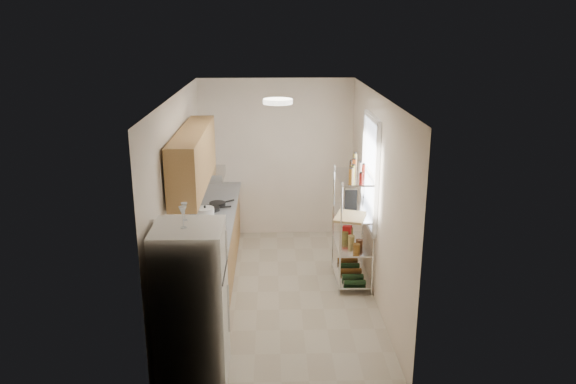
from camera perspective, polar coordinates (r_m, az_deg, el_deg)
name	(u,v)px	position (r m, az deg, el deg)	size (l,w,h in m)	color
room	(278,199)	(7.10, -1.01, -0.69)	(2.52, 4.42, 2.62)	#B6AB93
counter_run	(211,248)	(7.84, -7.79, -5.68)	(0.63, 3.51, 0.90)	#B3844C
upper_cabinets	(193,158)	(7.12, -9.58, 3.40)	(0.33, 2.20, 0.72)	#B3844C
range_hood	(206,174)	(7.99, -8.30, 1.82)	(0.50, 0.60, 0.12)	#B7BABC
window	(370,172)	(7.48, 8.37, 2.04)	(0.06, 1.00, 1.46)	white
bakers_rack	(353,205)	(7.51, 6.65, -1.32)	(0.45, 0.90, 1.73)	silver
ceiling_dome	(278,101)	(6.52, -1.04, 9.20)	(0.34, 0.34, 0.06)	white
refrigerator	(192,304)	(5.65, -9.76, -11.18)	(0.66, 0.66, 1.61)	white
wine_glass_a	(184,212)	(5.46, -10.47, -1.98)	(0.06, 0.06, 0.18)	silver
wine_glass_b	(183,217)	(5.26, -10.62, -2.55)	(0.07, 0.07, 0.21)	silver
rice_cooker	(205,215)	(7.50, -8.42, -2.31)	(0.24, 0.24, 0.20)	white
frying_pan_large	(210,209)	(7.96, -7.95, -1.71)	(0.28, 0.28, 0.05)	black
frying_pan_small	(217,204)	(8.16, -7.18, -1.21)	(0.23, 0.23, 0.05)	black
cutting_board	(350,217)	(7.31, 6.33, -2.53)	(0.36, 0.47, 0.03)	tan
espresso_machine	(351,196)	(7.76, 6.39, -0.38)	(0.16, 0.24, 0.28)	black
storage_bag	(347,231)	(7.88, 6.03, -3.96)	(0.11, 0.15, 0.18)	#B61716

